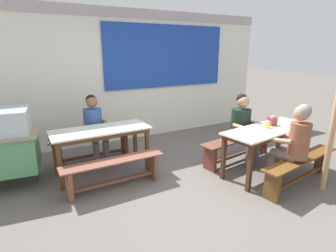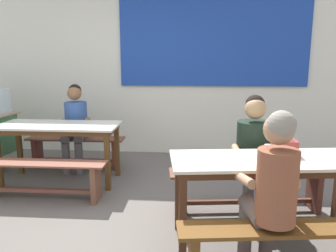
{
  "view_description": "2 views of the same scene",
  "coord_description": "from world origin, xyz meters",
  "px_view_note": "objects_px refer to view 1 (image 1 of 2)",
  "views": [
    {
      "loc": [
        -2.13,
        -3.04,
        2.0
      ],
      "look_at": [
        -0.15,
        0.54,
        0.81
      ],
      "focal_mm": 28.35,
      "sensor_mm": 36.0,
      "label": 1
    },
    {
      "loc": [
        0.67,
        -3.08,
        1.63
      ],
      "look_at": [
        0.32,
        0.86,
        0.81
      ],
      "focal_mm": 36.21,
      "sensor_mm": 36.0,
      "label": 2
    }
  ],
  "objects_px": {
    "person_near_front": "(294,141)",
    "wooden_support_post": "(336,109)",
    "bench_near_front": "(300,167)",
    "bench_far_front": "(114,170)",
    "dining_table_far": "(101,134)",
    "person_center_facing": "(94,125)",
    "dining_table_near": "(268,133)",
    "bench_far_back": "(93,146)",
    "bench_near_back": "(238,145)",
    "tissue_box": "(272,121)",
    "person_right_near_table": "(243,124)",
    "condiment_jar": "(268,125)"
  },
  "relations": [
    {
      "from": "person_near_front",
      "to": "wooden_support_post",
      "type": "relative_size",
      "value": 0.53
    },
    {
      "from": "bench_near_front",
      "to": "person_near_front",
      "type": "bearing_deg",
      "value": 163.53
    },
    {
      "from": "bench_near_front",
      "to": "bench_far_front",
      "type": "bearing_deg",
      "value": 152.85
    },
    {
      "from": "dining_table_far",
      "to": "wooden_support_post",
      "type": "distance_m",
      "value": 3.47
    },
    {
      "from": "bench_near_front",
      "to": "dining_table_far",
      "type": "bearing_deg",
      "value": 143.19
    },
    {
      "from": "wooden_support_post",
      "to": "person_center_facing",
      "type": "bearing_deg",
      "value": 135.65
    },
    {
      "from": "bench_far_front",
      "to": "wooden_support_post",
      "type": "xyz_separation_m",
      "value": [
        2.71,
        -1.51,
        0.93
      ]
    },
    {
      "from": "dining_table_near",
      "to": "bench_far_back",
      "type": "bearing_deg",
      "value": 142.33
    },
    {
      "from": "bench_far_back",
      "to": "dining_table_far",
      "type": "bearing_deg",
      "value": -89.33
    },
    {
      "from": "bench_far_back",
      "to": "bench_near_back",
      "type": "relative_size",
      "value": 0.85
    },
    {
      "from": "dining_table_far",
      "to": "tissue_box",
      "type": "xyz_separation_m",
      "value": [
        2.59,
        -1.18,
        0.15
      ]
    },
    {
      "from": "dining_table_far",
      "to": "tissue_box",
      "type": "height_order",
      "value": "tissue_box"
    },
    {
      "from": "person_right_near_table",
      "to": "tissue_box",
      "type": "distance_m",
      "value": 0.5
    },
    {
      "from": "tissue_box",
      "to": "wooden_support_post",
      "type": "xyz_separation_m",
      "value": [
        0.12,
        -0.92,
        0.38
      ]
    },
    {
      "from": "dining_table_far",
      "to": "dining_table_near",
      "type": "distance_m",
      "value": 2.73
    },
    {
      "from": "dining_table_near",
      "to": "bench_near_back",
      "type": "bearing_deg",
      "value": 97.51
    },
    {
      "from": "bench_far_back",
      "to": "person_right_near_table",
      "type": "bearing_deg",
      "value": -29.54
    },
    {
      "from": "dining_table_near",
      "to": "bench_near_front",
      "type": "distance_m",
      "value": 0.7
    },
    {
      "from": "person_near_front",
      "to": "condiment_jar",
      "type": "xyz_separation_m",
      "value": [
        0.07,
        0.55,
        0.1
      ]
    },
    {
      "from": "bench_far_front",
      "to": "bench_near_back",
      "type": "relative_size",
      "value": 0.89
    },
    {
      "from": "dining_table_far",
      "to": "condiment_jar",
      "type": "distance_m",
      "value": 2.71
    },
    {
      "from": "person_right_near_table",
      "to": "person_near_front",
      "type": "relative_size",
      "value": 0.97
    },
    {
      "from": "bench_far_back",
      "to": "person_center_facing",
      "type": "xyz_separation_m",
      "value": [
        0.03,
        -0.07,
        0.41
      ]
    },
    {
      "from": "bench_far_front",
      "to": "wooden_support_post",
      "type": "distance_m",
      "value": 3.24
    },
    {
      "from": "tissue_box",
      "to": "bench_far_back",
      "type": "bearing_deg",
      "value": 145.77
    },
    {
      "from": "bench_far_front",
      "to": "bench_near_back",
      "type": "height_order",
      "value": "same"
    },
    {
      "from": "bench_far_back",
      "to": "person_right_near_table",
      "type": "relative_size",
      "value": 1.15
    },
    {
      "from": "bench_far_back",
      "to": "bench_near_front",
      "type": "bearing_deg",
      "value": -44.5
    },
    {
      "from": "bench_far_front",
      "to": "wooden_support_post",
      "type": "height_order",
      "value": "wooden_support_post"
    },
    {
      "from": "person_near_front",
      "to": "wooden_support_post",
      "type": "height_order",
      "value": "wooden_support_post"
    },
    {
      "from": "bench_far_front",
      "to": "tissue_box",
      "type": "bearing_deg",
      "value": -12.84
    },
    {
      "from": "bench_near_back",
      "to": "tissue_box",
      "type": "height_order",
      "value": "tissue_box"
    },
    {
      "from": "bench_near_front",
      "to": "person_right_near_table",
      "type": "bearing_deg",
      "value": 96.51
    },
    {
      "from": "bench_near_front",
      "to": "person_center_facing",
      "type": "height_order",
      "value": "person_center_facing"
    },
    {
      "from": "bench_near_back",
      "to": "bench_far_back",
      "type": "bearing_deg",
      "value": 151.29
    },
    {
      "from": "dining_table_far",
      "to": "person_near_front",
      "type": "xyz_separation_m",
      "value": [
        2.32,
        -1.81,
        0.04
      ]
    },
    {
      "from": "person_right_near_table",
      "to": "person_center_facing",
      "type": "relative_size",
      "value": 1.01
    },
    {
      "from": "bench_far_back",
      "to": "person_center_facing",
      "type": "relative_size",
      "value": 1.16
    },
    {
      "from": "condiment_jar",
      "to": "wooden_support_post",
      "type": "distance_m",
      "value": 0.99
    },
    {
      "from": "dining_table_near",
      "to": "person_center_facing",
      "type": "bearing_deg",
      "value": 142.92
    },
    {
      "from": "bench_near_back",
      "to": "bench_far_front",
      "type": "bearing_deg",
      "value": 177.47
    },
    {
      "from": "person_right_near_table",
      "to": "condiment_jar",
      "type": "bearing_deg",
      "value": -86.56
    },
    {
      "from": "person_right_near_table",
      "to": "condiment_jar",
      "type": "height_order",
      "value": "person_right_near_table"
    },
    {
      "from": "dining_table_near",
      "to": "bench_near_front",
      "type": "xyz_separation_m",
      "value": [
        0.08,
        -0.58,
        -0.38
      ]
    },
    {
      "from": "person_right_near_table",
      "to": "condiment_jar",
      "type": "relative_size",
      "value": 10.89
    },
    {
      "from": "bench_far_back",
      "to": "bench_far_front",
      "type": "bearing_deg",
      "value": -89.33
    },
    {
      "from": "bench_near_front",
      "to": "wooden_support_post",
      "type": "relative_size",
      "value": 0.7
    },
    {
      "from": "bench_far_back",
      "to": "person_right_near_table",
      "type": "distance_m",
      "value": 2.76
    },
    {
      "from": "person_near_front",
      "to": "bench_near_back",
      "type": "bearing_deg",
      "value": 89.2
    },
    {
      "from": "bench_near_back",
      "to": "condiment_jar",
      "type": "xyz_separation_m",
      "value": [
        0.06,
        -0.56,
        0.53
      ]
    }
  ]
}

